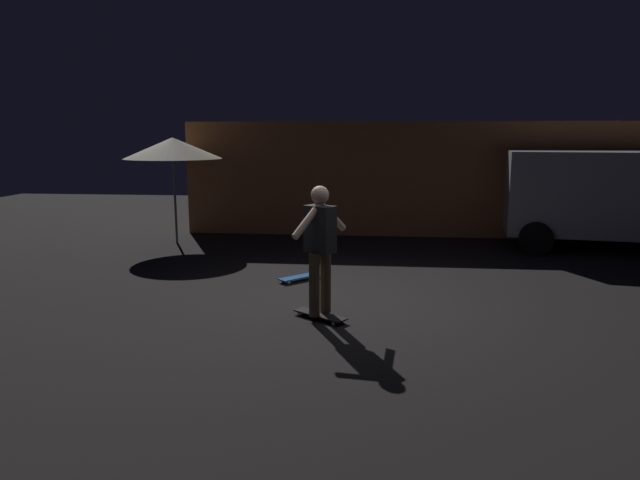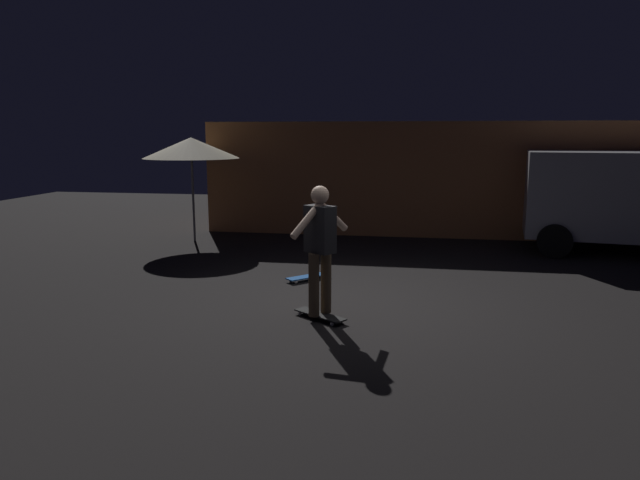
# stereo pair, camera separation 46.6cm
# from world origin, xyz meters

# --- Properties ---
(ground_plane) EXTENTS (28.00, 28.00, 0.00)m
(ground_plane) POSITION_xyz_m (0.00, 0.00, 0.00)
(ground_plane) COLOR black
(low_building) EXTENTS (11.05, 4.28, 2.66)m
(low_building) POSITION_xyz_m (1.29, 7.82, 1.33)
(low_building) COLOR #C67A47
(low_building) RESTS_ON ground_plane
(patio_umbrella) EXTENTS (2.10, 2.10, 2.30)m
(patio_umbrella) POSITION_xyz_m (-4.08, 4.37, 2.07)
(patio_umbrella) COLOR slate
(patio_umbrella) RESTS_ON ground_plane
(skateboard_ridden) EXTENTS (0.75, 0.62, 0.07)m
(skateboard_ridden) POSITION_xyz_m (-0.38, -0.59, 0.06)
(skateboard_ridden) COLOR black
(skateboard_ridden) RESTS_ON ground_plane
(skateboard_spare) EXTENTS (0.69, 0.70, 0.07)m
(skateboard_spare) POSITION_xyz_m (-0.91, 1.38, 0.06)
(skateboard_spare) COLOR #1959B2
(skateboard_spare) RESTS_ON ground_plane
(skater) EXTENTS (0.64, 0.85, 1.67)m
(skater) POSITION_xyz_m (-0.38, -0.59, 1.04)
(skater) COLOR brown
(skater) RESTS_ON skateboard_ridden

